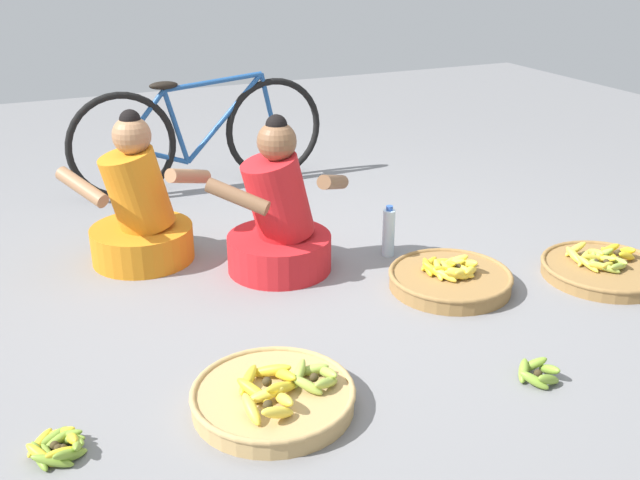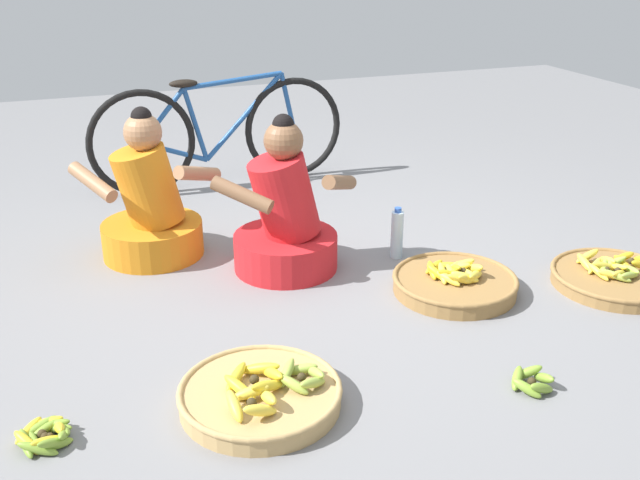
{
  "view_description": "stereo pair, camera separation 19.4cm",
  "coord_description": "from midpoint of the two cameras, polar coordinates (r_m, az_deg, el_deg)",
  "views": [
    {
      "loc": [
        -1.18,
        -2.84,
        1.57
      ],
      "look_at": [
        0.0,
        -0.2,
        0.35
      ],
      "focal_mm": 41.03,
      "sensor_mm": 36.0,
      "label": 1
    },
    {
      "loc": [
        -1.0,
        -2.91,
        1.57
      ],
      "look_at": [
        0.0,
        -0.2,
        0.35
      ],
      "focal_mm": 41.03,
      "sensor_mm": 36.0,
      "label": 2
    }
  ],
  "objects": [
    {
      "name": "loose_bananas_mid_right",
      "position": [
        2.9,
        14.76,
        -10.02
      ],
      "size": [
        0.17,
        0.19,
        0.08
      ],
      "color": "olive",
      "rests_on": "ground"
    },
    {
      "name": "vendor_woman_front",
      "position": [
        3.6,
        -4.79,
        1.35
      ],
      "size": [
        0.76,
        0.52,
        0.79
      ],
      "color": "red",
      "rests_on": "ground"
    },
    {
      "name": "loose_bananas_front_right",
      "position": [
        2.64,
        -21.8,
        -14.81
      ],
      "size": [
        0.21,
        0.22,
        0.09
      ],
      "color": "olive",
      "rests_on": "ground"
    },
    {
      "name": "banana_basket_front_left",
      "position": [
        2.67,
        -5.75,
        -12.06
      ],
      "size": [
        0.59,
        0.59,
        0.15
      ],
      "color": "tan",
      "rests_on": "ground"
    },
    {
      "name": "banana_basket_near_bicycle",
      "position": [
        3.82,
        19.89,
        -2.13
      ],
      "size": [
        0.6,
        0.6,
        0.14
      ],
      "color": "olive",
      "rests_on": "ground"
    },
    {
      "name": "vendor_woman_behind",
      "position": [
        3.84,
        -15.3,
        1.94
      ],
      "size": [
        0.75,
        0.52,
        0.79
      ],
      "color": "orange",
      "rests_on": "ground"
    },
    {
      "name": "ground_plane",
      "position": [
        3.45,
        -2.97,
        -4.2
      ],
      "size": [
        10.0,
        10.0,
        0.0
      ],
      "primitive_type": "plane",
      "color": "slate"
    },
    {
      "name": "bicycle_leaning",
      "position": [
        4.85,
        -10.44,
        8.05
      ],
      "size": [
        1.7,
        0.1,
        0.73
      ],
      "color": "black",
      "rests_on": "ground"
    },
    {
      "name": "water_bottle",
      "position": [
        3.81,
        3.92,
        0.59
      ],
      "size": [
        0.06,
        0.06,
        0.28
      ],
      "color": "silver",
      "rests_on": "ground"
    },
    {
      "name": "banana_basket_back_center",
      "position": [
        3.52,
        8.55,
        -2.98
      ],
      "size": [
        0.59,
        0.59,
        0.15
      ],
      "color": "olive",
      "rests_on": "ground"
    }
  ]
}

